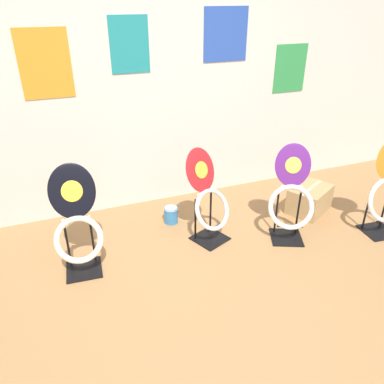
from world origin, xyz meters
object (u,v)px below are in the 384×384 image
(toilet_seat_display_crimson_swirl, at_px, (208,199))
(storage_box, at_px, (310,199))
(toilet_seat_display_purple_note, at_px, (291,200))
(toilet_seat_display_jazz_black, at_px, (77,228))
(paint_can, at_px, (171,214))

(toilet_seat_display_crimson_swirl, relative_size, storage_box, 1.58)
(storage_box, bearing_deg, toilet_seat_display_purple_note, -145.96)
(toilet_seat_display_jazz_black, bearing_deg, paint_can, 24.63)
(toilet_seat_display_purple_note, distance_m, toilet_seat_display_crimson_swirl, 0.73)
(paint_can, distance_m, storage_box, 1.43)
(toilet_seat_display_crimson_swirl, relative_size, paint_can, 5.06)
(toilet_seat_display_crimson_swirl, distance_m, storage_box, 1.20)
(toilet_seat_display_jazz_black, relative_size, storage_box, 1.62)
(toilet_seat_display_purple_note, bearing_deg, toilet_seat_display_crimson_swirl, 159.31)
(toilet_seat_display_jazz_black, xyz_separation_m, toilet_seat_display_crimson_swirl, (1.12, 0.04, 0.01))
(toilet_seat_display_crimson_swirl, bearing_deg, storage_box, 3.40)
(toilet_seat_display_jazz_black, height_order, storage_box, toilet_seat_display_jazz_black)
(toilet_seat_display_purple_note, height_order, toilet_seat_display_crimson_swirl, toilet_seat_display_purple_note)
(toilet_seat_display_purple_note, distance_m, storage_box, 0.64)
(toilet_seat_display_jazz_black, bearing_deg, toilet_seat_display_crimson_swirl, 1.91)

